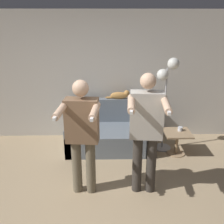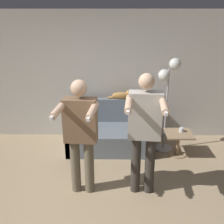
{
  "view_description": "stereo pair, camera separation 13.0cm",
  "coord_description": "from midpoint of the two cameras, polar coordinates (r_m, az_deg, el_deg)",
  "views": [
    {
      "loc": [
        0.29,
        -2.84,
        2.45
      ],
      "look_at": [
        0.37,
        1.15,
        1.0
      ],
      "focal_mm": 42.0,
      "sensor_mm": 36.0,
      "label": 1
    },
    {
      "loc": [
        0.42,
        -2.84,
        2.45
      ],
      "look_at": [
        0.37,
        1.15,
        1.0
      ],
      "focal_mm": 42.0,
      "sensor_mm": 36.0,
      "label": 2
    }
  ],
  "objects": [
    {
      "name": "person_left",
      "position": [
        3.62,
        -5.86,
        -4.04
      ],
      "size": [
        0.56,
        0.71,
        1.69
      ],
      "rotation": [
        0.0,
        0.0,
        -0.08
      ],
      "color": "#6B604C",
      "rests_on": "ground_plane"
    },
    {
      "name": "couch",
      "position": [
        5.2,
        0.44,
        -4.8
      ],
      "size": [
        1.64,
        0.94,
        0.89
      ],
      "color": "slate",
      "rests_on": "ground_plane"
    },
    {
      "name": "person_right",
      "position": [
        3.61,
        8.11,
        -3.38
      ],
      "size": [
        0.56,
        0.71,
        1.78
      ],
      "rotation": [
        0.0,
        0.0,
        -0.08
      ],
      "color": "#38332D",
      "rests_on": "ground_plane"
    },
    {
      "name": "cat",
      "position": [
        5.29,
        2.88,
        3.69
      ],
      "size": [
        0.49,
        0.11,
        0.18
      ],
      "color": "tan",
      "rests_on": "couch"
    },
    {
      "name": "floor_lamp",
      "position": [
        4.87,
        12.98,
        6.52
      ],
      "size": [
        0.39,
        0.35,
        1.78
      ],
      "color": "#B2B2B7",
      "rests_on": "ground_plane"
    },
    {
      "name": "cup",
      "position": [
        5.05,
        15.61,
        -3.74
      ],
      "size": [
        0.09,
        0.09,
        0.08
      ],
      "color": "silver",
      "rests_on": "side_table"
    },
    {
      "name": "ground_plane",
      "position": [
        3.77,
        -5.23,
        -20.71
      ],
      "size": [
        16.0,
        16.0,
        0.0
      ],
      "primitive_type": "plane",
      "color": "tan"
    },
    {
      "name": "wall_back",
      "position": [
        5.43,
        -3.07,
        7.69
      ],
      "size": [
        10.0,
        0.05,
        2.6
      ],
      "color": "beige",
      "rests_on": "ground_plane"
    },
    {
      "name": "side_table",
      "position": [
        5.05,
        14.96,
        -5.7
      ],
      "size": [
        0.49,
        0.49,
        0.45
      ],
      "color": "#A38460",
      "rests_on": "ground_plane"
    }
  ]
}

